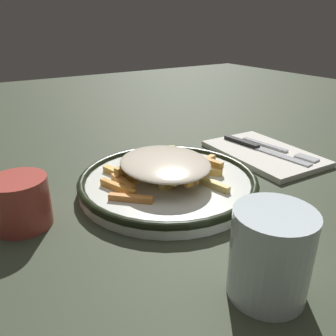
# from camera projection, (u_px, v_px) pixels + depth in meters

# --- Properties ---
(ground_plane) EXTENTS (2.60, 2.60, 0.00)m
(ground_plane) POSITION_uv_depth(u_px,v_px,m) (168.00, 189.00, 0.58)
(ground_plane) COLOR #343C2A
(plate) EXTENTS (0.30, 0.30, 0.03)m
(plate) POSITION_uv_depth(u_px,v_px,m) (168.00, 182.00, 0.57)
(plate) COLOR silver
(plate) RESTS_ON ground_plane
(fries_heap) EXTENTS (0.24, 0.20, 0.04)m
(fries_heap) POSITION_uv_depth(u_px,v_px,m) (165.00, 165.00, 0.56)
(fries_heap) COLOR #EEB74F
(fries_heap) RESTS_ON plate
(napkin) EXTENTS (0.16, 0.24, 0.01)m
(napkin) POSITION_uv_depth(u_px,v_px,m) (263.00, 153.00, 0.71)
(napkin) COLOR silver
(napkin) RESTS_ON ground_plane
(fork) EXTENTS (0.04, 0.18, 0.01)m
(fork) POSITION_uv_depth(u_px,v_px,m) (278.00, 149.00, 0.72)
(fork) COLOR silver
(fork) RESTS_ON napkin
(knife) EXTENTS (0.04, 0.21, 0.01)m
(knife) POSITION_uv_depth(u_px,v_px,m) (256.00, 147.00, 0.72)
(knife) COLOR black
(knife) RESTS_ON napkin
(water_glass) EXTENTS (0.08, 0.08, 0.10)m
(water_glass) POSITION_uv_depth(u_px,v_px,m) (270.00, 254.00, 0.34)
(water_glass) COLOR silver
(water_glass) RESTS_ON ground_plane
(coffee_mug) EXTENTS (0.10, 0.08, 0.07)m
(coffee_mug) POSITION_uv_depth(u_px,v_px,m) (19.00, 203.00, 0.46)
(coffee_mug) COLOR #B2443A
(coffee_mug) RESTS_ON ground_plane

